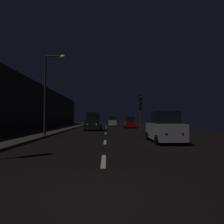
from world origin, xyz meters
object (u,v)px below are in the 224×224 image
(car_parked_right_far, at_px, (130,123))
(streetlamp_overhead, at_px, (51,82))
(traffic_light_far_right, at_px, (141,105))
(car_parked_right_near, at_px, (164,128))
(car_approaching_headlights, at_px, (93,122))
(car_distant_taillights, at_px, (112,122))

(car_parked_right_far, bearing_deg, streetlamp_overhead, 153.32)
(streetlamp_overhead, bearing_deg, traffic_light_far_right, 49.14)
(streetlamp_overhead, relative_size, car_parked_right_near, 1.71)
(traffic_light_far_right, bearing_deg, streetlamp_overhead, -39.79)
(car_parked_right_near, bearing_deg, car_approaching_headlights, 22.68)
(traffic_light_far_right, bearing_deg, car_approaching_headlights, -83.33)
(traffic_light_far_right, height_order, streetlamp_overhead, streetlamp_overhead)
(car_parked_right_near, xyz_separation_m, car_distant_taillights, (-2.56, 27.56, -0.04))
(streetlamp_overhead, height_order, car_parked_right_near, streetlamp_overhead)
(car_parked_right_far, xyz_separation_m, car_parked_right_near, (-0.00, -19.44, 0.05))
(traffic_light_far_right, height_order, car_distant_taillights, traffic_light_far_right)
(car_approaching_headlights, distance_m, car_parked_right_far, 8.44)
(car_approaching_headlights, bearing_deg, car_distant_taillights, 168.91)
(streetlamp_overhead, relative_size, car_distant_taillights, 1.79)
(car_parked_right_far, height_order, car_parked_right_near, car_parked_right_near)
(car_parked_right_far, height_order, car_distant_taillights, car_distant_taillights)
(streetlamp_overhead, xyz_separation_m, car_parked_right_near, (8.14, -3.24, -3.57))
(car_approaching_headlights, xyz_separation_m, car_distant_taillights, (2.86, 14.60, -0.18))
(car_parked_right_near, bearing_deg, streetlamp_overhead, 68.30)
(car_distant_taillights, bearing_deg, streetlamp_overhead, 167.07)
(car_parked_right_far, bearing_deg, traffic_light_far_right, -172.24)
(car_approaching_headlights, relative_size, car_parked_right_near, 1.15)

